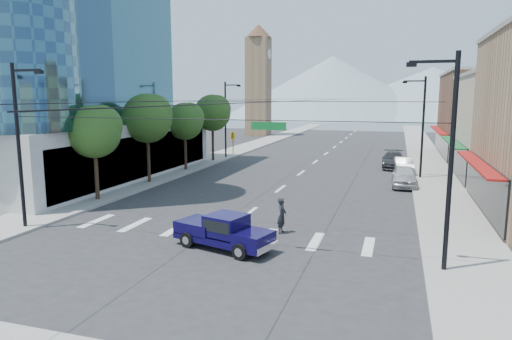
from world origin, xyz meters
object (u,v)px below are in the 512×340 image
object	(u,v)px
pickup_truck	(223,231)
pedestrian	(282,215)
parked_car_far	(394,160)
parked_car_mid	(404,165)
parked_car_near	(404,176)

from	to	relation	value
pickup_truck	pedestrian	distance (m)	3.89
pickup_truck	pedestrian	xyz separation A→B (m)	(2.07, 3.29, 0.08)
parked_car_far	pickup_truck	bearing A→B (deg)	-106.12
pickup_truck	parked_car_mid	world-z (taller)	pickup_truck
parked_car_mid	parked_car_far	xyz separation A→B (m)	(-0.95, 3.07, 0.08)
parked_car_near	parked_car_mid	world-z (taller)	parked_car_near
pickup_truck	parked_car_far	world-z (taller)	pickup_truck
parked_car_near	parked_car_mid	distance (m)	7.01
pedestrian	parked_car_mid	world-z (taller)	pedestrian
parked_car_mid	parked_car_far	world-z (taller)	parked_car_far
pickup_truck	parked_car_mid	bearing A→B (deg)	88.00
pickup_truck	parked_car_near	xyz separation A→B (m)	(8.48, 18.77, -0.05)
pedestrian	parked_car_near	bearing A→B (deg)	-21.64
parked_car_far	parked_car_mid	bearing A→B (deg)	-74.20
pickup_truck	pedestrian	size ratio (longest dim) A/B	2.75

